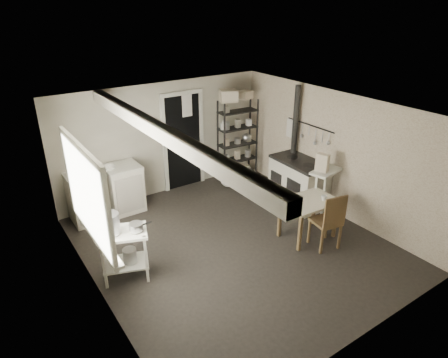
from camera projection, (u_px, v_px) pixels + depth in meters
floor at (234, 244)px, 6.72m from camera, size 5.00×5.00×0.00m
ceiling at (236, 111)px, 5.75m from camera, size 5.00×5.00×0.00m
wall_back at (163, 139)px, 8.11m from camera, size 4.50×0.02×2.30m
wall_front at (368, 263)px, 4.36m from camera, size 4.50×0.02×2.30m
wall_left at (92, 225)px, 5.08m from camera, size 0.02×5.00×2.30m
wall_right at (333, 154)px, 7.39m from camera, size 0.02×5.00×2.30m
window at (85, 194)px, 5.10m from camera, size 0.12×1.76×1.28m
doorway at (184, 143)px, 8.38m from camera, size 0.96×0.10×2.08m
ceiling_beam at (161, 132)px, 5.18m from camera, size 0.18×5.00×0.18m
wallpaper_panel at (333, 154)px, 7.38m from camera, size 0.01×5.00×2.30m
utensil_rail at (310, 125)px, 7.64m from camera, size 0.06×1.20×0.44m
prep_table at (125, 254)px, 5.79m from camera, size 0.81×0.69×0.78m
stockpot at (110, 223)px, 5.53m from camera, size 0.29×0.29×0.30m
saucepan at (136, 227)px, 5.62m from camera, size 0.21×0.21×0.11m
bucket at (130, 256)px, 5.78m from camera, size 0.23×0.23×0.22m
base_cabinets at (106, 193)px, 7.45m from camera, size 1.40×0.60×0.92m
mixing_bowl at (109, 167)px, 7.28m from camera, size 0.33×0.33×0.07m
counter_cup at (84, 173)px, 7.01m from camera, size 0.17×0.17×0.11m
shelf_rack at (237, 139)px, 8.73m from camera, size 0.89×0.40×1.82m
shelf_jar at (223, 123)px, 8.42m from camera, size 0.11×0.12×0.20m
storage_box_a at (228, 92)px, 8.15m from camera, size 0.44×0.42×0.24m
storage_box_b at (245, 91)px, 8.40m from camera, size 0.30×0.29×0.17m
stove at (298, 183)px, 7.89m from camera, size 0.68×1.18×0.91m
stovepipe at (296, 120)px, 7.81m from camera, size 0.13×0.13×1.53m
side_ledge at (323, 196)px, 7.39m from camera, size 0.68×0.45×0.96m
oats_box at (322, 168)px, 7.11m from camera, size 0.19×0.25×0.32m
work_table at (308, 217)px, 6.79m from camera, size 0.95×0.68×0.70m
table_cup at (324, 195)px, 6.62m from camera, size 0.11×0.11×0.09m
chair at (326, 220)px, 6.49m from camera, size 0.48×0.50×1.00m
flour_sack at (228, 176)px, 8.65m from camera, size 0.44×0.41×0.43m
floor_crock at (302, 211)px, 7.62m from camera, size 0.16×0.16×0.16m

